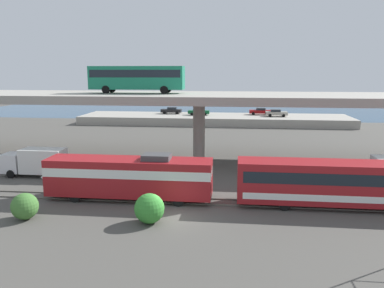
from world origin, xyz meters
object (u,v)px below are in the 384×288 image
(transit_bus_on_overpass, at_px, (137,77))
(parked_car_1, at_px, (260,111))
(service_truck_east, at_px, (36,161))
(parked_car_0, at_px, (171,110))
(parked_car_3, at_px, (199,112))
(train_coach_lead, at_px, (373,183))
(parked_car_2, at_px, (276,113))
(train_locomotive, at_px, (121,175))

(transit_bus_on_overpass, bearing_deg, parked_car_1, -115.79)
(service_truck_east, bearing_deg, parked_car_0, -98.49)
(parked_car_0, xyz_separation_m, parked_car_1, (19.69, 0.21, -0.00))
(service_truck_east, height_order, parked_car_3, parked_car_3)
(train_coach_lead, height_order, parked_car_2, train_coach_lead)
(train_locomotive, distance_m, transit_bus_on_overpass, 18.59)
(transit_bus_on_overpass, bearing_deg, parked_car_3, -97.59)
(train_locomotive, height_order, parked_car_1, train_locomotive)
(parked_car_1, xyz_separation_m, parked_car_3, (-13.26, -2.25, -0.00))
(train_locomotive, xyz_separation_m, transit_bus_on_overpass, (-2.64, 16.43, 8.30))
(transit_bus_on_overpass, bearing_deg, parked_car_2, -121.84)
(parked_car_1, height_order, parked_car_2, same)
(parked_car_1, relative_size, parked_car_2, 1.00)
(parked_car_2, relative_size, parked_car_3, 0.98)
(parked_car_1, relative_size, parked_car_3, 0.97)
(train_locomotive, distance_m, train_coach_lead, 21.30)
(parked_car_1, bearing_deg, train_coach_lead, 96.43)
(train_locomotive, bearing_deg, parked_car_0, -85.26)
(transit_bus_on_overpass, bearing_deg, train_coach_lead, 145.54)
(service_truck_east, height_order, parked_car_0, parked_car_0)
(transit_bus_on_overpass, bearing_deg, parked_car_0, -87.23)
(train_coach_lead, height_order, service_truck_east, train_coach_lead)
(train_coach_lead, distance_m, parked_car_1, 53.83)
(train_coach_lead, bearing_deg, parked_car_2, -86.84)
(train_locomotive, height_order, parked_car_0, train_locomotive)
(train_locomotive, height_order, service_truck_east, train_locomotive)
(train_locomotive, height_order, train_coach_lead, train_locomotive)
(train_coach_lead, relative_size, parked_car_1, 4.93)
(transit_bus_on_overpass, height_order, parked_car_0, transit_bus_on_overpass)
(parked_car_0, distance_m, parked_car_1, 19.69)
(train_locomotive, bearing_deg, parked_car_1, -105.93)
(train_coach_lead, xyz_separation_m, parked_car_2, (-2.79, 50.48, 0.33))
(train_locomotive, relative_size, transit_bus_on_overpass, 1.30)
(parked_car_2, bearing_deg, train_coach_lead, -86.84)
(service_truck_east, distance_m, parked_car_2, 53.35)
(parked_car_2, bearing_deg, transit_bus_on_overpass, -121.84)
(transit_bus_on_overpass, bearing_deg, train_locomotive, 99.12)
(parked_car_0, height_order, parked_car_3, same)
(parked_car_1, bearing_deg, parked_car_2, 137.15)
(train_coach_lead, height_order, parked_car_0, train_coach_lead)
(service_truck_east, relative_size, parked_car_3, 1.47)
(train_locomotive, relative_size, parked_car_1, 3.46)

